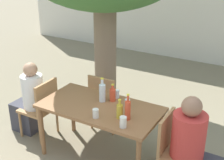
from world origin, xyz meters
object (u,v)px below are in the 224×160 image
(patio_chair_1, at_px, (174,147))
(patio_chair_2, at_px, (105,99))
(drinking_glass_3, at_px, (123,122))
(person_seated_0, at_px, (29,102))
(patio_chair_0, at_px, (42,106))
(soda_bottle_0, at_px, (128,110))
(dining_table_front, at_px, (100,112))
(oil_cruet_1, at_px, (120,111))
(drinking_glass_2, at_px, (127,103))
(soda_bottle_3, at_px, (113,94))
(person_seated_1, at_px, (194,151))
(water_bottle_2, at_px, (102,92))
(drinking_glass_1, at_px, (96,113))
(drinking_glass_0, at_px, (116,94))

(patio_chair_1, relative_size, patio_chair_2, 1.00)
(drinking_glass_3, bearing_deg, person_seated_0, 170.52)
(patio_chair_0, height_order, soda_bottle_0, soda_bottle_0)
(person_seated_0, bearing_deg, dining_table_front, 90.00)
(oil_cruet_1, relative_size, drinking_glass_2, 2.63)
(drinking_glass_3, bearing_deg, soda_bottle_3, 130.20)
(person_seated_1, distance_m, drinking_glass_2, 1.00)
(soda_bottle_0, bearing_deg, patio_chair_0, 175.67)
(person_seated_1, height_order, water_bottle_2, person_seated_1)
(patio_chair_2, distance_m, water_bottle_2, 0.68)
(patio_chair_1, xyz_separation_m, patio_chair_2, (-1.31, 0.63, 0.00))
(patio_chair_2, height_order, person_seated_1, person_seated_1)
(patio_chair_0, bearing_deg, drinking_glass_1, 76.60)
(patio_chair_0, bearing_deg, person_seated_0, -90.00)
(patio_chair_0, distance_m, drinking_glass_2, 1.34)
(soda_bottle_0, height_order, drinking_glass_0, soda_bottle_0)
(person_seated_0, relative_size, drinking_glass_1, 10.28)
(person_seated_0, relative_size, drinking_glass_2, 12.29)
(soda_bottle_3, xyz_separation_m, drinking_glass_1, (0.04, -0.48, -0.04))
(patio_chair_2, relative_size, person_seated_1, 0.76)
(dining_table_front, bearing_deg, person_seated_0, -180.00)
(patio_chair_2, relative_size, soda_bottle_3, 3.81)
(dining_table_front, xyz_separation_m, soda_bottle_3, (0.06, 0.21, 0.18))
(dining_table_front, xyz_separation_m, patio_chair_1, (1.00, 0.00, -0.17))
(patio_chair_1, xyz_separation_m, soda_bottle_0, (-0.56, -0.11, 0.39))
(dining_table_front, relative_size, drinking_glass_3, 11.86)
(water_bottle_2, xyz_separation_m, drinking_glass_2, (0.34, 0.04, -0.08))
(soda_bottle_3, relative_size, drinking_glass_2, 2.55)
(patio_chair_2, distance_m, soda_bottle_0, 1.13)
(oil_cruet_1, distance_m, drinking_glass_0, 0.54)
(person_seated_0, bearing_deg, water_bottle_2, 96.43)
(water_bottle_2, xyz_separation_m, drinking_glass_1, (0.15, -0.40, -0.07))
(soda_bottle_0, bearing_deg, drinking_glass_1, -156.02)
(patio_chair_2, bearing_deg, drinking_glass_1, 114.57)
(water_bottle_2, relative_size, soda_bottle_3, 1.39)
(soda_bottle_0, bearing_deg, person_seated_1, 7.95)
(oil_cruet_1, bearing_deg, dining_table_front, 159.68)
(drinking_glass_2, bearing_deg, soda_bottle_0, -61.92)
(person_seated_1, bearing_deg, drinking_glass_3, 111.04)
(patio_chair_0, xyz_separation_m, oil_cruet_1, (1.35, -0.13, 0.35))
(person_seated_0, xyz_separation_m, drinking_glass_0, (1.30, 0.32, 0.32))
(patio_chair_2, xyz_separation_m, water_bottle_2, (0.26, -0.50, 0.39))
(patio_chair_1, bearing_deg, dining_table_front, 90.00)
(person_seated_0, height_order, soda_bottle_0, person_seated_0)
(soda_bottle_0, xyz_separation_m, water_bottle_2, (-0.50, 0.24, 0.00))
(dining_table_front, relative_size, drinking_glass_0, 14.50)
(patio_chair_0, relative_size, drinking_glass_2, 9.69)
(soda_bottle_3, bearing_deg, drinking_glass_2, -8.39)
(person_seated_1, bearing_deg, patio_chair_1, 90.00)
(dining_table_front, relative_size, water_bottle_2, 4.69)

